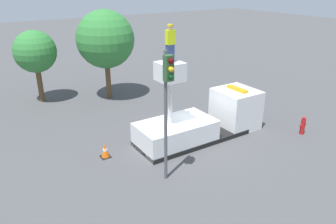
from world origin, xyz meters
name	(u,v)px	position (x,y,z in m)	size (l,w,h in m)	color
ground_plane	(192,139)	(0.00, 0.00, 0.00)	(120.00, 120.00, 0.00)	#4C4C4F
bucket_truck	(203,121)	(0.72, 0.00, 0.93)	(7.32, 2.36, 4.46)	black
worker	(170,44)	(-1.44, 0.00, 5.34)	(0.40, 0.26, 1.75)	navy
traffic_light_pole	(167,93)	(-3.19, -2.52, 3.99)	(0.34, 0.57, 5.65)	#515156
fire_hydrant	(303,125)	(5.61, -2.80, 0.51)	(0.50, 0.26, 1.04)	red
traffic_cone_rear	(105,151)	(-4.71, 0.76, 0.34)	(0.47, 0.47, 0.72)	black
tree_left_bg	(35,52)	(-5.41, 10.57, 3.52)	(2.85, 2.85, 4.97)	brown
tree_right_bg	(105,39)	(-1.07, 8.72, 4.22)	(3.99, 3.99, 6.23)	brown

